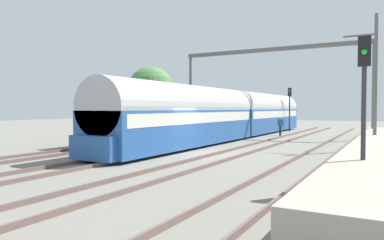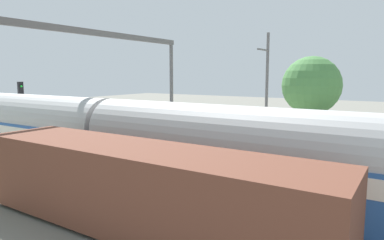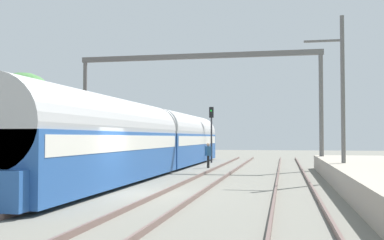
{
  "view_description": "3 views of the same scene",
  "coord_description": "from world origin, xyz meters",
  "px_view_note": "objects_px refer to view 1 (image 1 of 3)",
  "views": [
    {
      "loc": [
        9.47,
        -17.63,
        2.46
      ],
      "look_at": [
        -2.06,
        3.32,
        1.7
      ],
      "focal_mm": 34.09,
      "sensor_mm": 36.0,
      "label": 1
    },
    {
      "loc": [
        -14.52,
        -2.4,
        5.21
      ],
      "look_at": [
        -0.47,
        6.63,
        3.0
      ],
      "focal_mm": 32.54,
      "sensor_mm": 36.0,
      "label": 2
    },
    {
      "loc": [
        5.8,
        -16.79,
        2.14
      ],
      "look_at": [
        -1.03,
        17.57,
        3.43
      ],
      "focal_mm": 43.3,
      "sensor_mm": 36.0,
      "label": 3
    }
  ],
  "objects_px": {
    "passenger_train": "(234,114)",
    "railway_signal_near": "(364,91)",
    "railway_signal_far": "(290,103)",
    "freight_car": "(155,122)",
    "catenary_gantry": "(271,69)",
    "person_crossing": "(280,124)"
  },
  "relations": [
    {
      "from": "person_crossing",
      "to": "railway_signal_near",
      "type": "relative_size",
      "value": 0.37
    },
    {
      "from": "passenger_train",
      "to": "catenary_gantry",
      "type": "xyz_separation_m",
      "value": [
        2.06,
        3.53,
        3.95
      ]
    },
    {
      "from": "passenger_train",
      "to": "railway_signal_near",
      "type": "height_order",
      "value": "railway_signal_near"
    },
    {
      "from": "freight_car",
      "to": "railway_signal_far",
      "type": "bearing_deg",
      "value": 69.86
    },
    {
      "from": "passenger_train",
      "to": "railway_signal_near",
      "type": "xyz_separation_m",
      "value": [
        10.78,
        -16.16,
        1.01
      ]
    },
    {
      "from": "passenger_train",
      "to": "freight_car",
      "type": "xyz_separation_m",
      "value": [
        -4.12,
        -5.65,
        -0.5
      ]
    },
    {
      "from": "catenary_gantry",
      "to": "railway_signal_near",
      "type": "bearing_deg",
      "value": -66.12
    },
    {
      "from": "catenary_gantry",
      "to": "railway_signal_far",
      "type": "bearing_deg",
      "value": 91.14
    },
    {
      "from": "person_crossing",
      "to": "catenary_gantry",
      "type": "xyz_separation_m",
      "value": [
        -0.65,
        -0.73,
        4.89
      ]
    },
    {
      "from": "railway_signal_near",
      "to": "railway_signal_far",
      "type": "bearing_deg",
      "value": 108.18
    },
    {
      "from": "freight_car",
      "to": "railway_signal_near",
      "type": "height_order",
      "value": "railway_signal_near"
    },
    {
      "from": "catenary_gantry",
      "to": "person_crossing",
      "type": "bearing_deg",
      "value": 48.59
    },
    {
      "from": "freight_car",
      "to": "railway_signal_near",
      "type": "xyz_separation_m",
      "value": [
        14.9,
        -10.51,
        1.51
      ]
    },
    {
      "from": "railway_signal_far",
      "to": "catenary_gantry",
      "type": "distance_m",
      "value": 7.86
    },
    {
      "from": "freight_car",
      "to": "railway_signal_near",
      "type": "distance_m",
      "value": 18.3
    },
    {
      "from": "passenger_train",
      "to": "freight_car",
      "type": "distance_m",
      "value": 7.01
    },
    {
      "from": "freight_car",
      "to": "catenary_gantry",
      "type": "bearing_deg",
      "value": 56.01
    },
    {
      "from": "passenger_train",
      "to": "railway_signal_near",
      "type": "distance_m",
      "value": 19.45
    },
    {
      "from": "railway_signal_far",
      "to": "passenger_train",
      "type": "bearing_deg",
      "value": -100.04
    },
    {
      "from": "passenger_train",
      "to": "person_crossing",
      "type": "xyz_separation_m",
      "value": [
        2.71,
        4.26,
        -0.94
      ]
    },
    {
      "from": "person_crossing",
      "to": "catenary_gantry",
      "type": "bearing_deg",
      "value": 176.98
    },
    {
      "from": "person_crossing",
      "to": "passenger_train",
      "type": "bearing_deg",
      "value": -174.07
    }
  ]
}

